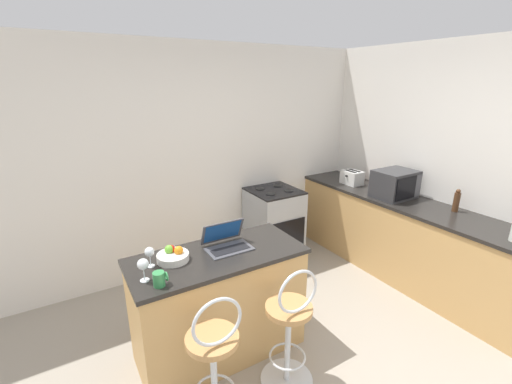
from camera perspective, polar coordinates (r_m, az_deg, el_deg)
The scene contains 15 objects.
wall_back at distance 4.04m, azimuth -9.17°, elevation 5.12°, with size 12.00×0.06×2.60m.
breakfast_bar at distance 2.94m, azimuth -6.12°, elevation -18.04°, with size 1.36×0.61×0.91m.
counter_right at distance 4.34m, azimuth 22.85°, elevation -6.99°, with size 0.63×2.82×0.91m.
bar_stool_near at distance 2.45m, azimuth -6.94°, elevation -26.57°, with size 0.40×0.40×1.00m.
bar_stool_far at distance 2.67m, azimuth 5.63°, elevation -22.05°, with size 0.40×0.40×1.00m.
laptop at distance 2.77m, azimuth -4.96°, elevation -8.17°, with size 0.36×0.27×0.21m.
microwave at distance 4.20m, azimuth 22.14°, elevation 1.24°, with size 0.45×0.36×0.31m.
toaster at distance 4.59m, azimuth 15.70°, elevation 2.35°, with size 0.21×0.26×0.18m.
stove_range at distance 4.36m, azimuth 2.97°, elevation -5.38°, with size 0.58×0.61×0.92m.
fruit_bowl at distance 2.66m, azimuth -13.67°, elevation -10.25°, with size 0.24×0.24×0.11m.
mug_red at distance 4.71m, azimuth 19.03°, elevation 1.87°, with size 0.09×0.07×0.09m.
mug_green at distance 2.37m, azimuth -15.78°, elevation -13.77°, with size 0.09×0.08×0.10m.
pepper_mill at distance 4.03m, azimuth 30.43°, elevation -1.30°, with size 0.06×0.06×0.24m.
wine_glass_short at distance 2.58m, azimuth -17.33°, elevation -9.62°, with size 0.07×0.07×0.15m.
wine_glass_tall at distance 2.42m, azimuth -18.31°, elevation -11.47°, with size 0.08×0.08×0.16m.
Camera 1 is at (-1.44, -1.35, 2.18)m, focal length 24.00 mm.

